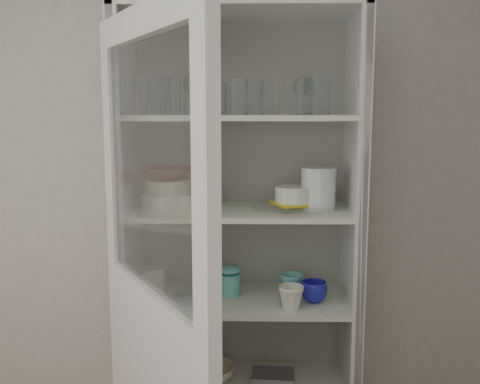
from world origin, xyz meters
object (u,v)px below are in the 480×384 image
at_px(grey_bowl_stack, 318,188).
at_px(tin_box, 273,379).
at_px(white_canister, 153,281).
at_px(cream_dish, 210,372).
at_px(teal_jar, 230,282).
at_px(goblet_2, 301,95).
at_px(measuring_cups, 185,298).
at_px(plate_stack_back, 201,197).
at_px(plate_stack_front, 168,202).
at_px(mug_blue, 314,292).
at_px(cupboard_door, 154,356).
at_px(white_ramekin, 294,194).
at_px(goblet_3, 303,94).
at_px(terracotta_bowl, 167,173).
at_px(pantry_cabinet, 240,275).
at_px(cream_bowl, 168,187).
at_px(glass_platter, 293,207).
at_px(goblet_0, 204,95).
at_px(goblet_1, 190,93).
at_px(yellow_trivet, 293,203).
at_px(mug_teal, 292,284).
at_px(mug_white, 291,297).

distance_m(grey_bowl_stack, tin_box, 0.88).
height_order(white_canister, cream_dish, white_canister).
bearing_deg(white_canister, teal_jar, -0.79).
relative_size(goblet_2, measuring_cups, 1.74).
xyz_separation_m(plate_stack_back, grey_bowl_stack, (0.52, -0.16, 0.06)).
bearing_deg(goblet_2, plate_stack_front, -165.43).
distance_m(mug_blue, tin_box, 0.45).
bearing_deg(grey_bowl_stack, cupboard_door, -135.51).
bearing_deg(white_ramekin, cupboard_door, -130.19).
xyz_separation_m(goblet_3, white_canister, (-0.66, -0.08, -0.83)).
distance_m(terracotta_bowl, white_canister, 0.51).
bearing_deg(white_ramekin, measuring_cups, -173.07).
bearing_deg(white_canister, goblet_3, 6.68).
height_order(pantry_cabinet, cupboard_door, pantry_cabinet).
distance_m(white_ramekin, mug_blue, 0.43).
xyz_separation_m(pantry_cabinet, cream_bowl, (-0.30, -0.12, 0.42)).
relative_size(goblet_3, cream_bowl, 0.88).
bearing_deg(glass_platter, goblet_2, 71.91).
height_order(plate_stack_back, terracotta_bowl, terracotta_bowl).
xyz_separation_m(goblet_2, plate_stack_front, (-0.57, -0.15, -0.45)).
bearing_deg(terracotta_bowl, white_canister, 134.59).
height_order(cupboard_door, goblet_0, cupboard_door).
bearing_deg(terracotta_bowl, cupboard_door, -86.75).
bearing_deg(teal_jar, goblet_2, 11.44).
height_order(plate_stack_back, measuring_cups, plate_stack_back).
xyz_separation_m(goblet_3, cream_bowl, (-0.58, -0.17, -0.39)).
distance_m(goblet_3, tin_box, 1.27).
relative_size(goblet_1, white_ramekin, 1.18).
height_order(glass_platter, tin_box, glass_platter).
height_order(yellow_trivet, white_ramekin, white_ramekin).
bearing_deg(goblet_2, white_ramekin, -108.09).
bearing_deg(mug_blue, goblet_3, 92.20).
bearing_deg(plate_stack_back, grey_bowl_stack, -17.22).
xyz_separation_m(pantry_cabinet, cream_dish, (-0.14, -0.05, -0.44)).
height_order(goblet_3, plate_stack_front, goblet_3).
relative_size(cupboard_door, white_ramekin, 12.60).
height_order(glass_platter, white_ramekin, white_ramekin).
relative_size(mug_teal, cream_dish, 0.47).
height_order(plate_stack_back, white_canister, plate_stack_back).
height_order(pantry_cabinet, goblet_2, pantry_cabinet).
relative_size(cream_bowl, white_ramekin, 1.28).
height_order(goblet_3, mug_white, goblet_3).
distance_m(cupboard_door, teal_jar, 0.68).
relative_size(goblet_3, tin_box, 0.95).
xyz_separation_m(goblet_0, terracotta_bowl, (-0.14, -0.13, -0.33)).
height_order(measuring_cups, tin_box, measuring_cups).
bearing_deg(goblet_1, goblet_0, 2.05).
bearing_deg(measuring_cups, goblet_0, 63.62).
bearing_deg(glass_platter, mug_teal, 87.46).
height_order(cupboard_door, mug_blue, cupboard_door).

